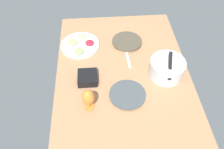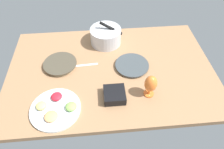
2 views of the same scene
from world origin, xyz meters
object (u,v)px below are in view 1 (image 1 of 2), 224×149
(dinner_plate_right, at_px, (128,95))
(square_bowl_black, at_px, (88,78))
(mixing_bowl, at_px, (167,68))
(hurricane_glass_orange, at_px, (88,98))
(dinner_plate_left, at_px, (127,42))
(fruit_platter, at_px, (80,45))

(dinner_plate_right, relative_size, square_bowl_black, 1.81)
(mixing_bowl, distance_m, hurricane_glass_orange, 0.65)
(dinner_plate_left, height_order, square_bowl_black, square_bowl_black)
(dinner_plate_left, bearing_deg, hurricane_glass_orange, -27.91)
(dinner_plate_right, relative_size, fruit_platter, 0.80)
(mixing_bowl, bearing_deg, fruit_platter, -119.56)
(fruit_platter, xyz_separation_m, hurricane_glass_orange, (0.64, 0.07, 0.09))
(dinner_plate_left, xyz_separation_m, mixing_bowl, (0.38, 0.26, 0.06))
(dinner_plate_left, xyz_separation_m, dinner_plate_right, (0.56, -0.06, -0.00))
(dinner_plate_left, relative_size, mixing_bowl, 0.95)
(mixing_bowl, relative_size, fruit_platter, 0.83)
(dinner_plate_left, xyz_separation_m, fruit_platter, (0.00, -0.41, -0.00))
(dinner_plate_right, height_order, square_bowl_black, square_bowl_black)
(dinner_plate_left, distance_m, dinner_plate_right, 0.57)
(hurricane_glass_orange, height_order, square_bowl_black, hurricane_glass_orange)
(dinner_plate_right, distance_m, square_bowl_black, 0.33)
(mixing_bowl, relative_size, hurricane_glass_orange, 1.54)
(dinner_plate_left, xyz_separation_m, square_bowl_black, (0.40, -0.35, 0.02))
(dinner_plate_left, xyz_separation_m, hurricane_glass_orange, (0.64, -0.34, 0.09))
(mixing_bowl, xyz_separation_m, hurricane_glass_orange, (0.26, -0.59, 0.03))
(square_bowl_black, bearing_deg, mixing_bowl, 91.82)
(mixing_bowl, distance_m, fruit_platter, 0.77)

